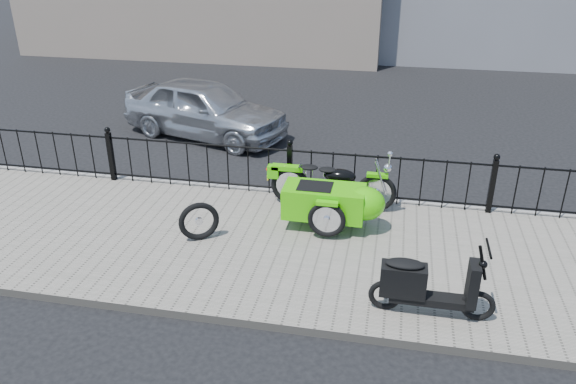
% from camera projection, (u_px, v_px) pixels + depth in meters
% --- Properties ---
extents(ground, '(120.00, 120.00, 0.00)m').
position_uv_depth(ground, '(274.00, 234.00, 9.24)').
color(ground, black).
rests_on(ground, ground).
extents(sidewalk, '(30.00, 3.80, 0.12)m').
position_uv_depth(sidewalk, '(267.00, 247.00, 8.77)').
color(sidewalk, gray).
rests_on(sidewalk, ground).
extents(curb, '(30.00, 0.10, 0.12)m').
position_uv_depth(curb, '(291.00, 194.00, 10.49)').
color(curb, gray).
rests_on(curb, ground).
extents(iron_fence, '(14.11, 0.11, 1.08)m').
position_uv_depth(iron_fence, '(290.00, 171.00, 10.14)').
color(iron_fence, black).
rests_on(iron_fence, sidewalk).
extents(motorcycle_sidecar, '(2.28, 1.48, 0.98)m').
position_uv_depth(motorcycle_sidecar, '(336.00, 198.00, 9.12)').
color(motorcycle_sidecar, black).
rests_on(motorcycle_sidecar, sidewalk).
extents(scooter, '(1.57, 0.46, 1.06)m').
position_uv_depth(scooter, '(424.00, 286.00, 7.00)').
color(scooter, black).
rests_on(scooter, sidewalk).
extents(spare_tire, '(0.60, 0.41, 0.64)m').
position_uv_depth(spare_tire, '(199.00, 221.00, 8.73)').
color(spare_tire, black).
rests_on(spare_tire, sidewalk).
extents(sedan_car, '(4.35, 2.75, 1.38)m').
position_uv_depth(sedan_car, '(205.00, 108.00, 13.32)').
color(sedan_car, silver).
rests_on(sedan_car, ground).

